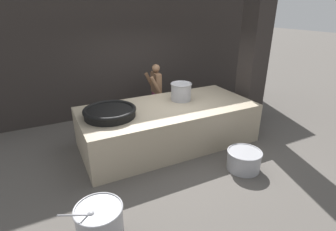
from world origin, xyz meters
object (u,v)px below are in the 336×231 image
prep_bowl_vegetables (99,218)px  giant_wok_near (110,112)px  prep_bowl_meat (244,159)px  cook (156,90)px  stock_pot (181,91)px

prep_bowl_vegetables → giant_wok_near: bearing=68.9°
prep_bowl_vegetables → prep_bowl_meat: size_ratio=1.29×
cook → prep_bowl_vegetables: size_ratio=1.81×
cook → prep_bowl_vegetables: bearing=58.3°
giant_wok_near → cook: size_ratio=0.68×
prep_bowl_meat → stock_pot: bearing=101.1°
giant_wok_near → prep_bowl_meat: bearing=-37.6°
stock_pot → prep_bowl_meat: 2.14m
prep_bowl_vegetables → prep_bowl_meat: bearing=5.4°
giant_wok_near → cook: bearing=40.1°
giant_wok_near → stock_pot: 1.81m
stock_pot → prep_bowl_meat: bearing=-78.9°
prep_bowl_vegetables → stock_pot: bearing=40.6°
giant_wok_near → cook: (1.66, 1.40, -0.17)m
cook → prep_bowl_meat: bearing=103.4°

